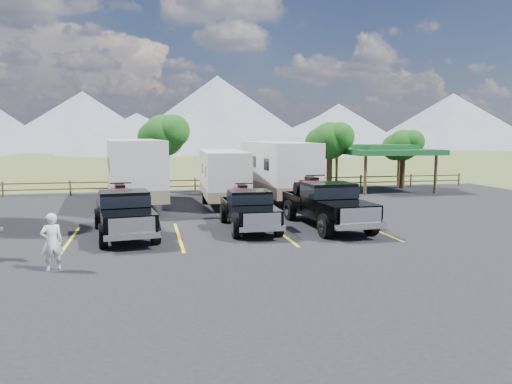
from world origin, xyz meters
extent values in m
plane|color=#4A5B26|center=(0.00, 0.00, 0.00)|extent=(320.00, 320.00, 0.00)
cube|color=black|center=(0.00, 3.00, 0.02)|extent=(44.00, 34.00, 0.04)
cube|color=gold|center=(-6.00, 4.00, 0.04)|extent=(0.12, 5.50, 0.01)
cube|color=gold|center=(-2.00, 4.00, 0.04)|extent=(0.12, 5.50, 0.01)
cube|color=gold|center=(2.00, 4.00, 0.04)|extent=(0.12, 5.50, 0.01)
cube|color=gold|center=(6.00, 4.00, 0.04)|extent=(0.12, 5.50, 0.01)
cylinder|color=#312313|center=(9.00, 17.00, 1.40)|extent=(0.39, 0.39, 2.80)
sphere|color=#144A12|center=(9.00, 17.00, 3.50)|extent=(2.52, 2.52, 2.52)
sphere|color=#144A12|center=(9.54, 16.55, 3.77)|extent=(1.98, 1.98, 1.98)
sphere|color=#144A12|center=(8.50, 17.40, 3.32)|extent=(2.16, 2.16, 2.16)
cylinder|color=#312313|center=(15.00, 18.00, 1.26)|extent=(0.38, 0.38, 2.52)
sphere|color=#144A12|center=(15.00, 18.00, 3.15)|extent=(2.24, 2.24, 2.24)
sphere|color=#144A12|center=(15.48, 17.60, 3.39)|extent=(1.76, 1.76, 1.76)
sphere|color=#144A12|center=(14.55, 18.35, 2.99)|extent=(1.92, 1.92, 1.92)
cylinder|color=#312313|center=(-2.00, 19.00, 1.54)|extent=(0.41, 0.41, 3.08)
sphere|color=#144A12|center=(-2.00, 19.00, 3.85)|extent=(2.80, 2.80, 2.80)
sphere|color=#144A12|center=(-1.40, 18.50, 4.15)|extent=(2.20, 2.20, 2.20)
sphere|color=#144A12|center=(-2.56, 19.44, 3.65)|extent=(2.40, 2.40, 2.40)
cylinder|color=brown|center=(-12.00, 18.50, 0.50)|extent=(0.12, 0.12, 1.00)
cylinder|color=brown|center=(-8.00, 18.50, 0.50)|extent=(0.12, 0.12, 1.00)
cylinder|color=brown|center=(-4.00, 18.50, 0.50)|extent=(0.12, 0.12, 1.00)
cylinder|color=brown|center=(0.00, 18.50, 0.50)|extent=(0.12, 0.12, 1.00)
cylinder|color=brown|center=(4.00, 18.50, 0.50)|extent=(0.12, 0.12, 1.00)
cylinder|color=brown|center=(8.00, 18.50, 0.50)|extent=(0.12, 0.12, 1.00)
cylinder|color=brown|center=(12.00, 18.50, 0.50)|extent=(0.12, 0.12, 1.00)
cylinder|color=brown|center=(16.00, 18.50, 0.50)|extent=(0.12, 0.12, 1.00)
cylinder|color=brown|center=(20.00, 18.50, 0.50)|extent=(0.12, 0.12, 1.00)
cube|color=brown|center=(2.00, 18.50, 0.45)|extent=(36.00, 0.06, 0.08)
cube|color=brown|center=(2.00, 18.50, 0.85)|extent=(36.00, 0.06, 0.08)
cylinder|color=brown|center=(10.50, 14.50, 1.30)|extent=(0.20, 0.20, 2.60)
cylinder|color=brown|center=(10.50, 19.50, 1.30)|extent=(0.20, 0.20, 2.60)
cylinder|color=brown|center=(15.50, 14.50, 1.30)|extent=(0.20, 0.20, 2.60)
cylinder|color=brown|center=(15.50, 19.50, 1.30)|extent=(0.20, 0.20, 2.60)
cube|color=#185626|center=(13.00, 17.00, 2.75)|extent=(6.20, 6.20, 0.35)
cube|color=#185626|center=(13.00, 17.00, 3.05)|extent=(3.50, 3.50, 0.35)
cone|color=slate|center=(-18.00, 112.00, 7.00)|extent=(44.00, 44.00, 14.00)
cone|color=slate|center=(14.00, 108.00, 9.00)|extent=(52.00, 52.00, 18.00)
cone|color=slate|center=(48.00, 114.00, 6.00)|extent=(40.00, 40.00, 12.00)
cone|color=slate|center=(80.00, 110.00, 7.50)|extent=(50.00, 50.00, 15.00)
cone|color=slate|center=(-5.00, 87.00, 4.00)|extent=(32.00, 32.00, 8.00)
cone|color=slate|center=(35.00, 84.00, 4.50)|extent=(40.00, 40.00, 9.00)
cube|color=black|center=(-4.04, 4.58, 0.64)|extent=(2.46, 5.63, 0.34)
cube|color=black|center=(-3.80, 2.76, 1.00)|extent=(2.05, 1.95, 0.48)
cube|color=black|center=(-4.02, 4.47, 1.33)|extent=(1.98, 1.71, 0.96)
cube|color=black|center=(-4.02, 4.47, 1.47)|extent=(2.02, 1.78, 0.43)
cube|color=black|center=(-4.26, 6.29, 0.91)|extent=(2.12, 2.52, 0.53)
cube|color=silver|center=(-3.67, 1.79, 0.95)|extent=(1.53, 0.28, 0.53)
cube|color=silver|center=(-3.66, 1.74, 0.58)|extent=(1.88, 0.42, 0.21)
cube|color=silver|center=(-4.41, 7.42, 0.58)|extent=(1.88, 0.40, 0.21)
cylinder|color=black|center=(-4.68, 2.59, 0.47)|extent=(0.40, 0.89, 0.86)
cylinder|color=black|center=(-2.90, 2.82, 0.47)|extent=(0.40, 0.89, 0.86)
cylinder|color=black|center=(-5.18, 6.34, 0.47)|extent=(0.40, 0.89, 0.86)
cylinder|color=black|center=(-3.39, 6.58, 0.47)|extent=(0.40, 0.89, 0.86)
cube|color=maroon|center=(-4.26, 6.29, 1.55)|extent=(0.83, 1.32, 0.33)
cube|color=black|center=(-4.26, 6.29, 1.79)|extent=(0.47, 0.76, 0.17)
cube|color=maroon|center=(-4.19, 5.77, 1.65)|extent=(0.80, 0.43, 0.21)
cylinder|color=black|center=(-4.21, 5.86, 1.98)|extent=(0.86, 0.17, 0.06)
cylinder|color=black|center=(-4.62, 5.71, 1.36)|extent=(0.32, 0.56, 0.54)
cylinder|color=black|center=(-3.77, 5.82, 1.36)|extent=(0.32, 0.56, 0.54)
cylinder|color=black|center=(-4.76, 6.75, 1.36)|extent=(0.32, 0.56, 0.54)
cylinder|color=black|center=(-3.90, 6.86, 1.36)|extent=(0.32, 0.56, 0.54)
cube|color=black|center=(0.96, 4.94, 0.59)|extent=(1.69, 5.04, 0.32)
cube|color=black|center=(0.93, 3.25, 0.92)|extent=(1.71, 1.61, 0.44)
cube|color=black|center=(0.96, 4.84, 1.23)|extent=(1.67, 1.40, 0.88)
cube|color=black|center=(0.96, 4.84, 1.36)|extent=(1.71, 1.45, 0.40)
cube|color=black|center=(0.98, 6.53, 0.84)|extent=(1.72, 2.14, 0.48)
cube|color=silver|center=(0.92, 2.36, 0.88)|extent=(1.41, 0.09, 0.48)
cube|color=silver|center=(0.92, 2.30, 0.54)|extent=(1.73, 0.18, 0.19)
cube|color=silver|center=(1.00, 7.58, 0.54)|extent=(1.73, 0.17, 0.19)
cylinder|color=black|center=(0.11, 3.21, 0.44)|extent=(0.28, 0.80, 0.79)
cylinder|color=black|center=(1.76, 3.19, 0.44)|extent=(0.28, 0.80, 0.79)
cylinder|color=black|center=(0.16, 6.70, 0.44)|extent=(0.28, 0.80, 0.79)
cylinder|color=black|center=(1.81, 6.67, 0.44)|extent=(0.28, 0.80, 0.79)
cube|color=maroon|center=(0.98, 6.53, 1.43)|extent=(0.63, 1.15, 0.31)
cube|color=black|center=(0.98, 6.53, 1.65)|extent=(0.36, 0.67, 0.16)
cube|color=maroon|center=(0.97, 6.04, 1.52)|extent=(0.71, 0.32, 0.19)
cylinder|color=black|center=(0.97, 6.13, 1.83)|extent=(0.79, 0.06, 0.05)
cylinder|color=black|center=(0.58, 6.05, 1.25)|extent=(0.24, 0.50, 0.49)
cylinder|color=black|center=(1.37, 6.04, 1.25)|extent=(0.24, 0.50, 0.49)
cylinder|color=black|center=(0.59, 7.02, 1.25)|extent=(0.24, 0.50, 0.49)
cylinder|color=black|center=(1.38, 7.01, 1.25)|extent=(0.24, 0.50, 0.49)
cube|color=black|center=(4.30, 4.67, 0.69)|extent=(2.19, 5.96, 0.37)
cube|color=black|center=(4.40, 2.70, 1.07)|extent=(2.07, 1.95, 0.51)
cube|color=black|center=(4.31, 4.55, 1.43)|extent=(2.02, 1.70, 1.03)
cube|color=black|center=(4.31, 4.55, 1.58)|extent=(2.06, 1.77, 0.46)
cube|color=black|center=(4.20, 6.53, 0.97)|extent=(2.10, 2.57, 0.57)
cube|color=silver|center=(4.45, 1.65, 1.02)|extent=(1.65, 0.17, 0.57)
cube|color=silver|center=(4.46, 1.59, 0.63)|extent=(2.02, 0.29, 0.23)
cube|color=silver|center=(4.14, 7.76, 0.63)|extent=(2.02, 0.27, 0.23)
cylinder|color=black|center=(3.44, 2.59, 0.50)|extent=(0.36, 0.94, 0.93)
cylinder|color=black|center=(5.37, 2.69, 0.50)|extent=(0.36, 0.94, 0.93)
cylinder|color=black|center=(3.23, 6.66, 0.50)|extent=(0.36, 0.94, 0.93)
cylinder|color=black|center=(5.16, 6.76, 0.50)|extent=(0.36, 0.94, 0.93)
cube|color=maroon|center=(4.20, 6.53, 1.67)|extent=(0.79, 1.37, 0.36)
cube|color=black|center=(4.20, 6.53, 1.92)|extent=(0.45, 0.79, 0.19)
cube|color=maroon|center=(4.23, 5.96, 1.77)|extent=(0.84, 0.40, 0.23)
cylinder|color=black|center=(4.23, 6.06, 2.13)|extent=(0.93, 0.11, 0.06)
cylinder|color=black|center=(3.77, 5.94, 1.46)|extent=(0.30, 0.59, 0.58)
cylinder|color=black|center=(4.70, 5.98, 1.46)|extent=(0.30, 0.59, 0.58)
cylinder|color=black|center=(3.71, 7.07, 1.46)|extent=(0.30, 0.59, 0.58)
cylinder|color=black|center=(4.64, 7.11, 1.46)|extent=(0.30, 0.59, 0.58)
cube|color=silver|center=(-3.83, 12.69, 2.15)|extent=(3.42, 8.54, 3.00)
cube|color=#7B6E55|center=(-3.83, 12.69, 0.98)|extent=(3.45, 8.59, 0.67)
cube|color=black|center=(-4.98, 10.50, 2.45)|extent=(0.11, 1.00, 0.67)
cube|color=black|center=(-2.30, 10.74, 2.45)|extent=(0.11, 1.00, 0.67)
cylinder|color=black|center=(-5.11, 12.91, 0.43)|extent=(0.35, 0.80, 0.78)
cylinder|color=black|center=(-2.61, 13.14, 0.43)|extent=(0.35, 0.80, 0.78)
cube|color=black|center=(-3.36, 7.55, 0.60)|extent=(0.32, 2.00, 0.11)
cube|color=silver|center=(1.01, 12.46, 1.79)|extent=(2.49, 6.98, 2.48)
cube|color=#7B6E55|center=(1.01, 12.46, 0.82)|extent=(2.52, 7.02, 0.55)
cube|color=black|center=(-0.18, 10.79, 2.04)|extent=(0.05, 0.83, 0.55)
cube|color=black|center=(2.05, 10.70, 2.04)|extent=(0.05, 0.83, 0.55)
cylinder|color=black|center=(-0.02, 12.78, 0.36)|extent=(0.26, 0.65, 0.64)
cylinder|color=black|center=(2.06, 12.70, 0.36)|extent=(0.26, 0.65, 0.64)
cube|color=black|center=(0.83, 8.19, 0.50)|extent=(0.18, 1.66, 0.09)
cube|color=silver|center=(4.32, 12.87, 2.06)|extent=(2.84, 8.06, 2.87)
cube|color=#7B6E55|center=(4.32, 12.87, 0.94)|extent=(2.87, 8.10, 0.64)
cube|color=black|center=(3.10, 10.83, 2.35)|extent=(0.06, 0.96, 0.64)
cube|color=black|center=(5.68, 10.92, 2.35)|extent=(0.06, 0.96, 0.64)
cylinder|color=black|center=(3.11, 13.14, 0.41)|extent=(0.29, 0.75, 0.74)
cylinder|color=black|center=(5.50, 13.23, 0.41)|extent=(0.29, 0.75, 0.74)
cube|color=black|center=(4.50, 7.93, 0.57)|extent=(0.20, 1.92, 0.11)
imported|color=silver|center=(-5.86, -0.08, 0.89)|extent=(0.72, 0.61, 1.69)
camera|label=1|loc=(-3.10, -15.09, 4.00)|focal=35.00mm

